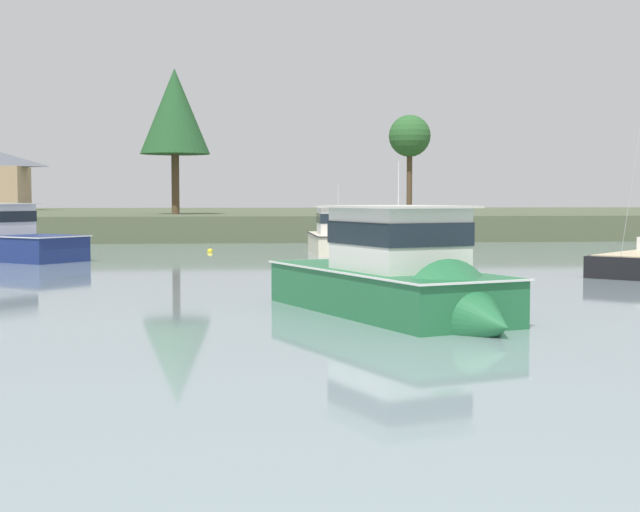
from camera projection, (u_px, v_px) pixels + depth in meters
far_shore_bank at (278, 220)px, 93.64m from camera, size 234.54×54.44×1.90m
cruiser_green at (405, 291)px, 25.41m from camera, size 6.45×10.55×5.40m
cruiser_cream at (339, 243)px, 54.19m from camera, size 3.00×8.89×5.01m
mooring_buoy_yellow at (210, 251)px, 55.51m from camera, size 0.34×0.34×0.39m
shore_tree_center_left at (410, 137)px, 89.30m from camera, size 3.99×3.99×9.19m
shore_tree_left at (175, 112)px, 74.51m from camera, size 5.55×5.55×11.58m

